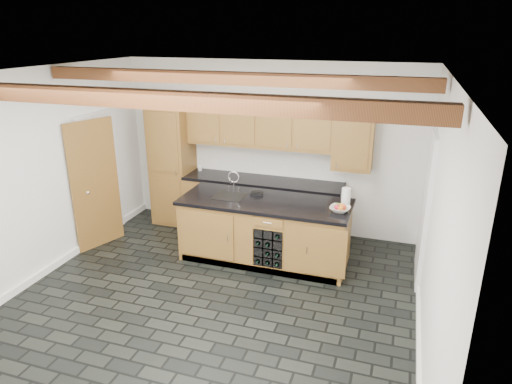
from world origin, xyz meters
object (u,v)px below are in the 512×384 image
island (265,230)px  paper_towel (346,197)px  kitchen_scale (257,193)px  fruit_bowl (340,209)px

island → paper_towel: (1.11, 0.17, 0.59)m
kitchen_scale → fruit_bowl: fruit_bowl is taller
kitchen_scale → paper_towel: size_ratio=0.76×
island → paper_towel: bearing=8.8°
kitchen_scale → paper_towel: paper_towel is taller
island → kitchen_scale: size_ratio=12.77×
kitchen_scale → fruit_bowl: bearing=-21.5°
kitchen_scale → fruit_bowl: 1.30m
kitchen_scale → paper_towel: bearing=-10.7°
fruit_bowl → paper_towel: (0.04, 0.24, 0.09)m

